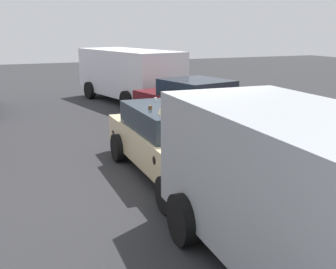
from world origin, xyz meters
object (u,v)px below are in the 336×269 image
at_px(art_car_decorated, 180,142).
at_px(parked_van_behind_right, 129,73).
at_px(parked_van_far_right, 319,196).
at_px(parked_sedan_row_back_center, 193,104).

bearing_deg(art_car_decorated, parked_van_behind_right, 169.34).
height_order(parked_van_behind_right, parked_van_far_right, parked_van_behind_right).
xyz_separation_m(parked_van_far_right, parked_sedan_row_back_center, (7.50, -2.18, -0.38)).
relative_size(parked_van_behind_right, parked_van_far_right, 1.15).
relative_size(art_car_decorated, parked_van_far_right, 0.96).
bearing_deg(parked_van_behind_right, parked_sedan_row_back_center, -8.63).
xyz_separation_m(parked_van_behind_right, parked_sedan_row_back_center, (-5.16, -0.35, -0.43)).
bearing_deg(parked_van_behind_right, parked_van_far_right, -20.69).
distance_m(art_car_decorated, parked_van_behind_right, 8.86).
height_order(parked_van_far_right, parked_sedan_row_back_center, parked_van_far_right).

